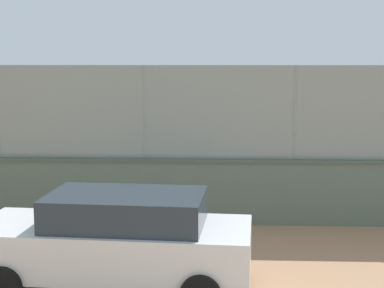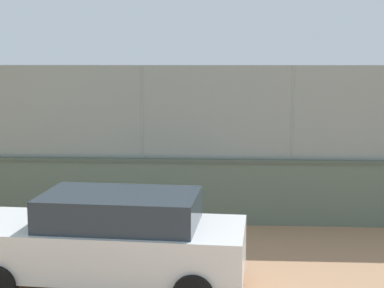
% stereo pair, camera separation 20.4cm
% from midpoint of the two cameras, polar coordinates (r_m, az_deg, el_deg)
% --- Properties ---
extents(ground_plane, '(260.00, 260.00, 0.00)m').
position_cam_midpoint_polar(ground_plane, '(24.11, -1.97, -0.52)').
color(ground_plane, tan).
extents(perimeter_wall, '(27.31, 1.06, 1.50)m').
position_cam_midpoint_polar(perimeter_wall, '(13.33, -5.05, -4.51)').
color(perimeter_wall, slate).
rests_on(perimeter_wall, ground_plane).
extents(fence_panel_on_wall, '(26.83, 0.73, 2.09)m').
position_cam_midpoint_polar(fence_panel_on_wall, '(13.05, -5.15, 3.16)').
color(fence_panel_on_wall, gray).
rests_on(fence_panel_on_wall, perimeter_wall).
extents(player_crossing_court, '(0.95, 0.92, 1.46)m').
position_cam_midpoint_polar(player_crossing_court, '(22.70, 6.27, 1.04)').
color(player_crossing_court, navy).
rests_on(player_crossing_court, ground_plane).
extents(player_foreground_swinging, '(0.72, 1.22, 1.51)m').
position_cam_midpoint_polar(player_foreground_swinging, '(18.32, -5.10, -0.56)').
color(player_foreground_swinging, black).
rests_on(player_foreground_swinging, ground_plane).
extents(sports_ball, '(0.10, 0.10, 0.10)m').
position_cam_midpoint_polar(sports_ball, '(22.19, 10.01, -1.29)').
color(sports_ball, orange).
rests_on(sports_ball, ground_plane).
extents(parked_car_white, '(4.50, 2.06, 1.59)m').
position_cam_midpoint_polar(parked_car_white, '(9.58, -8.04, -9.25)').
color(parked_car_white, white).
rests_on(parked_car_white, ground_plane).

